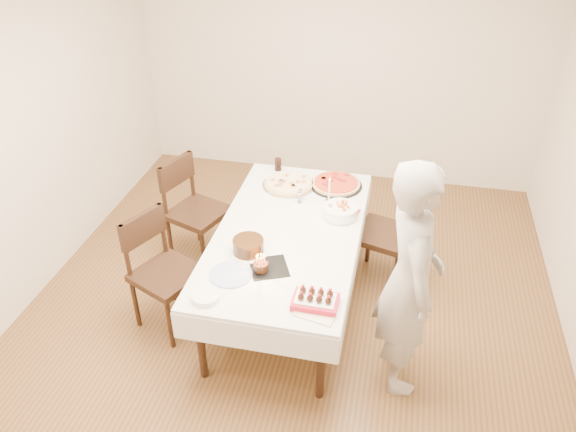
% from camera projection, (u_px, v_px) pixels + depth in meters
% --- Properties ---
extents(floor, '(5.00, 5.00, 0.00)m').
position_uv_depth(floor, '(291.00, 308.00, 4.86)').
color(floor, '#54351D').
rests_on(floor, ground).
extents(wall_back, '(4.50, 0.04, 2.70)m').
position_uv_depth(wall_back, '(339.00, 64.00, 6.16)').
color(wall_back, beige).
rests_on(wall_back, floor).
extents(wall_left, '(0.04, 5.00, 2.70)m').
position_uv_depth(wall_left, '(19.00, 143.00, 4.52)').
color(wall_left, beige).
rests_on(wall_left, floor).
extents(dining_table, '(1.69, 2.37, 0.75)m').
position_uv_depth(dining_table, '(288.00, 268.00, 4.73)').
color(dining_table, silver).
rests_on(dining_table, floor).
extents(chair_right_savory, '(0.63, 0.63, 1.00)m').
position_uv_depth(chair_right_savory, '(384.00, 235.00, 4.92)').
color(chair_right_savory, black).
rests_on(chair_right_savory, floor).
extents(chair_left_savory, '(0.66, 0.66, 1.01)m').
position_uv_depth(chair_left_savory, '(198.00, 213.00, 5.20)').
color(chair_left_savory, black).
rests_on(chair_left_savory, floor).
extents(chair_left_dessert, '(0.68, 0.68, 1.00)m').
position_uv_depth(chair_left_dessert, '(167.00, 275.00, 4.45)').
color(chair_left_dessert, black).
rests_on(chair_left_dessert, floor).
extents(person, '(0.56, 0.73, 1.80)m').
position_uv_depth(person, '(410.00, 280.00, 3.78)').
color(person, '#A49F9B').
rests_on(person, floor).
extents(pizza_white, '(0.56, 0.56, 0.04)m').
position_uv_depth(pizza_white, '(289.00, 184.00, 5.12)').
color(pizza_white, beige).
rests_on(pizza_white, dining_table).
extents(pizza_pepperoni, '(0.60, 0.60, 0.04)m').
position_uv_depth(pizza_pepperoni, '(336.00, 184.00, 5.12)').
color(pizza_pepperoni, red).
rests_on(pizza_pepperoni, dining_table).
extents(red_placemat, '(0.27, 0.27, 0.01)m').
position_uv_depth(red_placemat, '(344.00, 214.00, 4.74)').
color(red_placemat, '#B21E1E').
rests_on(red_placemat, dining_table).
extents(pasta_bowl, '(0.33, 0.33, 0.09)m').
position_uv_depth(pasta_bowl, '(340.00, 211.00, 4.67)').
color(pasta_bowl, white).
rests_on(pasta_bowl, dining_table).
extents(taper_candle, '(0.08, 0.08, 0.28)m').
position_uv_depth(taper_candle, '(329.00, 191.00, 4.77)').
color(taper_candle, white).
rests_on(taper_candle, dining_table).
extents(shaker_pair, '(0.12, 0.12, 0.11)m').
position_uv_depth(shaker_pair, '(300.00, 197.00, 4.86)').
color(shaker_pair, white).
rests_on(shaker_pair, dining_table).
extents(cola_glass, '(0.08, 0.08, 0.12)m').
position_uv_depth(cola_glass, '(278.00, 164.00, 5.35)').
color(cola_glass, black).
rests_on(cola_glass, dining_table).
extents(layer_cake, '(0.31, 0.31, 0.12)m').
position_uv_depth(layer_cake, '(248.00, 246.00, 4.25)').
color(layer_cake, '#311C0C').
rests_on(layer_cake, dining_table).
extents(cake_board, '(0.36, 0.36, 0.01)m').
position_uv_depth(cake_board, '(269.00, 268.00, 4.13)').
color(cake_board, black).
rests_on(cake_board, dining_table).
extents(birthday_cake, '(0.12, 0.12, 0.13)m').
position_uv_depth(birthday_cake, '(261.00, 263.00, 4.06)').
color(birthday_cake, '#35170E').
rests_on(birthday_cake, dining_table).
extents(strawberry_box, '(0.31, 0.21, 0.08)m').
position_uv_depth(strawberry_box, '(315.00, 301.00, 3.77)').
color(strawberry_box, red).
rests_on(strawberry_box, dining_table).
extents(box_lid, '(0.30, 0.23, 0.02)m').
position_uv_depth(box_lid, '(316.00, 313.00, 3.73)').
color(box_lid, beige).
rests_on(box_lid, dining_table).
extents(plate_stack, '(0.22, 0.22, 0.04)m').
position_uv_depth(plate_stack, '(206.00, 296.00, 3.83)').
color(plate_stack, white).
rests_on(plate_stack, dining_table).
extents(china_plate, '(0.40, 0.40, 0.01)m').
position_uv_depth(china_plate, '(231.00, 274.00, 4.06)').
color(china_plate, white).
rests_on(china_plate, dining_table).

